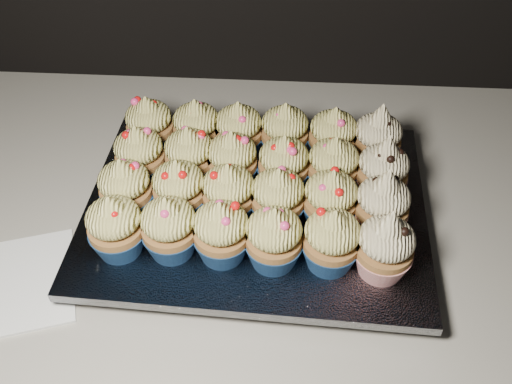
% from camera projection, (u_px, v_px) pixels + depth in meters
% --- Properties ---
extents(worktop, '(2.44, 0.64, 0.04)m').
position_uv_depth(worktop, '(363.00, 227.00, 0.74)').
color(worktop, beige).
rests_on(worktop, cabinet).
extents(napkin, '(0.17, 0.17, 0.00)m').
position_uv_depth(napkin, '(13.00, 285.00, 0.65)').
color(napkin, white).
rests_on(napkin, worktop).
extents(baking_tray, '(0.39, 0.31, 0.02)m').
position_uv_depth(baking_tray, '(256.00, 214.00, 0.72)').
color(baking_tray, black).
rests_on(baking_tray, worktop).
extents(foil_lining, '(0.43, 0.34, 0.01)m').
position_uv_depth(foil_lining, '(256.00, 205.00, 0.71)').
color(foil_lining, silver).
rests_on(foil_lining, baking_tray).
extents(cupcake_0, '(0.06, 0.06, 0.08)m').
position_uv_depth(cupcake_0, '(115.00, 227.00, 0.62)').
color(cupcake_0, navy).
rests_on(cupcake_0, foil_lining).
extents(cupcake_1, '(0.06, 0.06, 0.08)m').
position_uv_depth(cupcake_1, '(169.00, 228.00, 0.62)').
color(cupcake_1, navy).
rests_on(cupcake_1, foil_lining).
extents(cupcake_2, '(0.06, 0.06, 0.08)m').
position_uv_depth(cupcake_2, '(221.00, 232.00, 0.62)').
color(cupcake_2, navy).
rests_on(cupcake_2, foil_lining).
extents(cupcake_3, '(0.06, 0.06, 0.08)m').
position_uv_depth(cupcake_3, '(274.00, 238.00, 0.61)').
color(cupcake_3, navy).
rests_on(cupcake_3, foil_lining).
extents(cupcake_4, '(0.06, 0.06, 0.08)m').
position_uv_depth(cupcake_4, '(331.00, 240.00, 0.61)').
color(cupcake_4, navy).
rests_on(cupcake_4, foil_lining).
extents(cupcake_5, '(0.06, 0.06, 0.10)m').
position_uv_depth(cupcake_5, '(385.00, 247.00, 0.60)').
color(cupcake_5, '#A61719').
rests_on(cupcake_5, foil_lining).
extents(cupcake_6, '(0.06, 0.06, 0.08)m').
position_uv_depth(cupcake_6, '(126.00, 189.00, 0.66)').
color(cupcake_6, navy).
rests_on(cupcake_6, foil_lining).
extents(cupcake_7, '(0.06, 0.06, 0.08)m').
position_uv_depth(cupcake_7, '(179.00, 190.00, 0.66)').
color(cupcake_7, navy).
rests_on(cupcake_7, foil_lining).
extents(cupcake_8, '(0.06, 0.06, 0.08)m').
position_uv_depth(cupcake_8, '(229.00, 194.00, 0.66)').
color(cupcake_8, navy).
rests_on(cupcake_8, foil_lining).
extents(cupcake_9, '(0.06, 0.06, 0.08)m').
position_uv_depth(cupcake_9, '(278.00, 198.00, 0.65)').
color(cupcake_9, navy).
rests_on(cupcake_9, foil_lining).
extents(cupcake_10, '(0.06, 0.06, 0.08)m').
position_uv_depth(cupcake_10, '(330.00, 200.00, 0.65)').
color(cupcake_10, navy).
rests_on(cupcake_10, foil_lining).
extents(cupcake_11, '(0.06, 0.06, 0.10)m').
position_uv_depth(cupcake_11, '(382.00, 205.00, 0.64)').
color(cupcake_11, '#A61719').
rests_on(cupcake_11, foil_lining).
extents(cupcake_12, '(0.06, 0.06, 0.08)m').
position_uv_depth(cupcake_12, '(140.00, 156.00, 0.71)').
color(cupcake_12, navy).
rests_on(cupcake_12, foil_lining).
extents(cupcake_13, '(0.06, 0.06, 0.08)m').
position_uv_depth(cupcake_13, '(190.00, 156.00, 0.70)').
color(cupcake_13, navy).
rests_on(cupcake_13, foil_lining).
extents(cupcake_14, '(0.06, 0.06, 0.08)m').
position_uv_depth(cupcake_14, '(232.00, 161.00, 0.70)').
color(cupcake_14, navy).
rests_on(cupcake_14, foil_lining).
extents(cupcake_15, '(0.06, 0.06, 0.08)m').
position_uv_depth(cupcake_15, '(283.00, 165.00, 0.69)').
color(cupcake_15, navy).
rests_on(cupcake_15, foil_lining).
extents(cupcake_16, '(0.06, 0.06, 0.08)m').
position_uv_depth(cupcake_16, '(333.00, 166.00, 0.69)').
color(cupcake_16, navy).
rests_on(cupcake_16, foil_lining).
extents(cupcake_17, '(0.06, 0.06, 0.10)m').
position_uv_depth(cupcake_17, '(383.00, 171.00, 0.68)').
color(cupcake_17, '#A61719').
rests_on(cupcake_17, foil_lining).
extents(cupcake_18, '(0.06, 0.06, 0.08)m').
position_uv_depth(cupcake_18, '(150.00, 126.00, 0.75)').
color(cupcake_18, navy).
rests_on(cupcake_18, foil_lining).
extents(cupcake_19, '(0.06, 0.06, 0.08)m').
position_uv_depth(cupcake_19, '(197.00, 129.00, 0.74)').
color(cupcake_19, navy).
rests_on(cupcake_19, foil_lining).
extents(cupcake_20, '(0.06, 0.06, 0.08)m').
position_uv_depth(cupcake_20, '(239.00, 131.00, 0.74)').
color(cupcake_20, navy).
rests_on(cupcake_20, foil_lining).
extents(cupcake_21, '(0.06, 0.06, 0.08)m').
position_uv_depth(cupcake_21, '(285.00, 132.00, 0.74)').
color(cupcake_21, navy).
rests_on(cupcake_21, foil_lining).
extents(cupcake_22, '(0.06, 0.06, 0.08)m').
position_uv_depth(cupcake_22, '(333.00, 137.00, 0.73)').
color(cupcake_22, navy).
rests_on(cupcake_22, foil_lining).
extents(cupcake_23, '(0.06, 0.06, 0.10)m').
position_uv_depth(cupcake_23, '(377.00, 139.00, 0.73)').
color(cupcake_23, '#A61719').
rests_on(cupcake_23, foil_lining).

